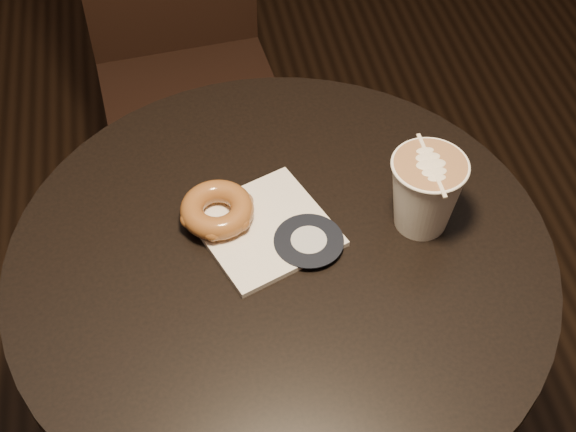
{
  "coord_description": "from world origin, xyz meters",
  "views": [
    {
      "loc": [
        -0.11,
        -0.62,
        1.55
      ],
      "look_at": [
        0.01,
        0.03,
        0.79
      ],
      "focal_mm": 50.0,
      "sensor_mm": 36.0,
      "label": 1
    }
  ],
  "objects_px": {
    "doughnut": "(217,210)",
    "chair": "(180,35)",
    "cafe_table": "(282,338)",
    "latte_cup": "(425,194)",
    "pastry_bag": "(265,228)"
  },
  "relations": [
    {
      "from": "cafe_table",
      "to": "chair",
      "type": "height_order",
      "value": "chair"
    },
    {
      "from": "chair",
      "to": "latte_cup",
      "type": "xyz_separation_m",
      "value": [
        0.26,
        -0.78,
        0.28
      ]
    },
    {
      "from": "cafe_table",
      "to": "latte_cup",
      "type": "height_order",
      "value": "latte_cup"
    },
    {
      "from": "doughnut",
      "to": "cafe_table",
      "type": "bearing_deg",
      "value": -43.56
    },
    {
      "from": "chair",
      "to": "pastry_bag",
      "type": "bearing_deg",
      "value": -90.3
    },
    {
      "from": "pastry_bag",
      "to": "doughnut",
      "type": "distance_m",
      "value": 0.07
    },
    {
      "from": "cafe_table",
      "to": "chair",
      "type": "distance_m",
      "value": 0.8
    },
    {
      "from": "cafe_table",
      "to": "pastry_bag",
      "type": "xyz_separation_m",
      "value": [
        -0.01,
        0.04,
        0.2
      ]
    },
    {
      "from": "cafe_table",
      "to": "pastry_bag",
      "type": "bearing_deg",
      "value": 107.62
    },
    {
      "from": "doughnut",
      "to": "pastry_bag",
      "type": "bearing_deg",
      "value": -24.68
    },
    {
      "from": "pastry_bag",
      "to": "latte_cup",
      "type": "distance_m",
      "value": 0.21
    },
    {
      "from": "pastry_bag",
      "to": "latte_cup",
      "type": "height_order",
      "value": "latte_cup"
    },
    {
      "from": "doughnut",
      "to": "chair",
      "type": "bearing_deg",
      "value": 90.15
    },
    {
      "from": "pastry_bag",
      "to": "doughnut",
      "type": "height_order",
      "value": "doughnut"
    },
    {
      "from": "chair",
      "to": "doughnut",
      "type": "height_order",
      "value": "chair"
    }
  ]
}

